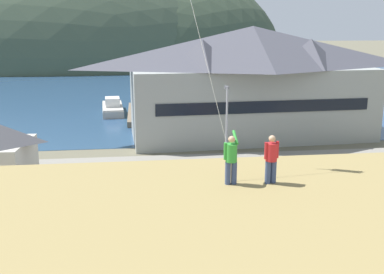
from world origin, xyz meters
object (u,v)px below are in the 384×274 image
at_px(person_companion, 271,158).
at_px(parked_car_front_row_red, 128,206).
at_px(parked_car_corner_spot, 231,175).
at_px(parking_light_pole, 227,122).
at_px(harbor_lodge, 252,80).
at_px(person_kite_flyer, 231,158).
at_px(parked_car_front_row_end, 300,171).
at_px(moored_boat_wharfside, 113,108).
at_px(wharf_dock, 141,114).
at_px(parked_car_mid_row_far, 156,178).
at_px(parked_car_back_row_right, 296,204).

bearing_deg(person_companion, parked_car_front_row_red, 118.42).
bearing_deg(parked_car_corner_spot, parking_light_pole, 83.25).
bearing_deg(harbor_lodge, person_companion, -102.98).
bearing_deg(harbor_lodge, person_kite_flyer, -105.60).
relative_size(parked_car_front_row_end, parking_light_pole, 0.66).
height_order(moored_boat_wharfside, person_kite_flyer, person_kite_flyer).
distance_m(wharf_dock, parked_car_front_row_red, 31.65).
bearing_deg(parked_car_mid_row_far, person_kite_flyer, -81.66).
height_order(parked_car_corner_spot, person_kite_flyer, person_kite_flyer).
bearing_deg(parked_car_corner_spot, parked_car_front_row_red, -146.28).
distance_m(parked_car_mid_row_far, parked_car_front_row_end, 10.29).
bearing_deg(moored_boat_wharfside, person_companion, -79.79).
relative_size(wharf_dock, parking_light_pole, 1.99).
height_order(parked_car_mid_row_far, parked_car_corner_spot, same).
relative_size(wharf_dock, parked_car_front_row_end, 3.01).
relative_size(wharf_dock, person_companion, 7.52).
xyz_separation_m(moored_boat_wharfside, parked_car_corner_spot, (9.60, -29.54, 0.34)).
height_order(moored_boat_wharfside, parked_car_corner_spot, moored_boat_wharfside).
xyz_separation_m(harbor_lodge, moored_boat_wharfside, (-14.71, 14.66, -5.18)).
bearing_deg(parked_car_back_row_right, harbor_lodge, 83.35).
height_order(parked_car_front_row_red, person_companion, person_companion).
distance_m(moored_boat_wharfside, parking_light_pole, 27.26).
xyz_separation_m(moored_boat_wharfside, parking_light_pole, (10.12, -25.10, 3.19)).
relative_size(parked_car_front_row_red, parking_light_pole, 0.65).
bearing_deg(parked_car_mid_row_far, parked_car_back_row_right, -35.33).
distance_m(parked_car_front_row_end, parked_car_corner_spot, 5.09).
height_order(parked_car_front_row_red, parked_car_front_row_end, same).
bearing_deg(person_companion, parked_car_mid_row_far, 103.62).
height_order(parked_car_front_row_red, person_kite_flyer, person_kite_flyer).
relative_size(harbor_lodge, person_kite_flyer, 13.88).
height_order(harbor_lodge, person_companion, harbor_lodge).
bearing_deg(parking_light_pole, wharf_dock, 106.05).
relative_size(parked_car_front_row_red, person_kite_flyer, 2.29).
bearing_deg(moored_boat_wharfside, parking_light_pole, -68.04).
bearing_deg(parking_light_pole, person_companion, -96.58).
relative_size(moored_boat_wharfside, parking_light_pole, 1.25).
xyz_separation_m(harbor_lodge, parked_car_mid_row_far, (-10.32, -14.79, -4.84)).
relative_size(harbor_lodge, parked_car_back_row_right, 6.05).
xyz_separation_m(wharf_dock, person_kite_flyer, (2.88, -41.41, 6.38)).
relative_size(parked_car_back_row_right, parking_light_pole, 0.65).
height_order(parked_car_front_row_end, parking_light_pole, parking_light_pole).
bearing_deg(parked_car_back_row_right, moored_boat_wharfside, 109.37).
xyz_separation_m(wharf_dock, moored_boat_wharfside, (-3.64, 2.58, 0.37)).
xyz_separation_m(parked_car_corner_spot, person_companion, (-1.66, -14.53, 5.65)).
relative_size(parked_car_mid_row_far, parked_car_front_row_end, 0.97).
height_order(parked_car_front_row_end, person_companion, person_companion).
xyz_separation_m(parked_car_front_row_end, person_companion, (-6.74, -14.84, 5.65)).
bearing_deg(parked_car_corner_spot, harbor_lodge, 71.02).
bearing_deg(person_companion, parked_car_front_row_end, 65.57).
distance_m(parking_light_pole, person_kite_flyer, 19.43).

